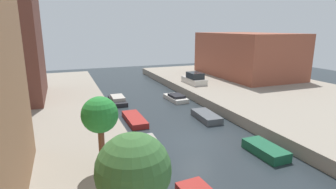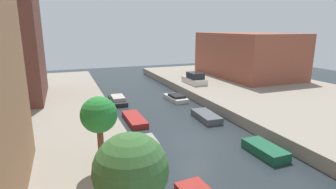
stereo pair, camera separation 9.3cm
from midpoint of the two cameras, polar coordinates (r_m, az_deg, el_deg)
The scene contains 11 objects.
ground_plane at distance 20.99m, azimuth 6.14°, elevation -9.81°, with size 84.00×84.00×0.00m, color #232B30.
low_block_right at distance 44.60m, azimuth 16.31°, elevation 8.05°, with size 10.00×15.93×6.61m, color brown.
street_tree_1 at distance 7.76m, azimuth -7.46°, elevation -15.84°, with size 2.11×2.11×4.68m.
street_tree_2 at distance 14.30m, azimuth -14.13°, elevation -4.38°, with size 1.89×1.89×4.04m.
parked_car at distance 36.96m, azimuth 5.68°, elevation 3.27°, with size 1.91×4.25×1.57m.
moored_boat_left_3 at distance 19.27m, azimuth -4.15°, elevation -10.79°, with size 1.60×3.80×0.88m.
moored_boat_left_4 at distance 25.13m, azimuth -6.96°, elevation -5.18°, with size 1.47×4.39×0.49m.
moored_boat_left_5 at distance 31.67m, azimuth -10.45°, elevation -1.11°, with size 1.67×4.43×0.83m.
moored_boat_right_2 at distance 19.92m, azimuth 19.85°, elevation -10.93°, with size 1.55×3.25×0.66m.
moored_boat_right_3 at distance 25.80m, azimuth 8.14°, elevation -4.58°, with size 1.77×3.79×0.60m.
moored_boat_right_4 at distance 32.14m, azimuth 1.77°, elevation -0.70°, with size 1.82×3.85×0.75m.
Camera 2 is at (-8.92, -17.04, 8.41)m, focal length 28.98 mm.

